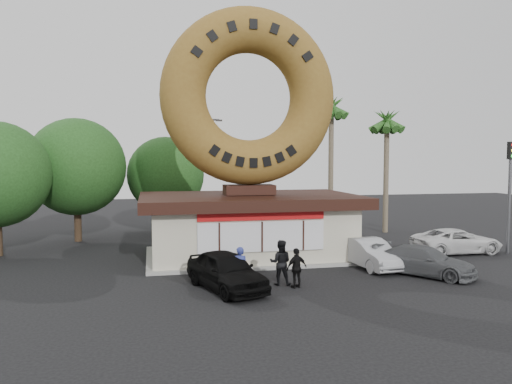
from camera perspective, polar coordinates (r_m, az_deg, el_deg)
The scene contains 16 objects.
ground at distance 20.79m, azimuth 2.48°, elevation -10.60°, with size 90.00×90.00×0.00m, color black.
donut_shop at distance 26.19m, azimuth -0.79°, elevation -3.62°, with size 11.20×7.20×3.80m.
giant_donut at distance 26.16m, azimuth -0.81°, elevation 10.82°, with size 9.09×9.09×2.32m, color brown.
tree_west at distance 32.79m, azimuth -19.83°, elevation 2.72°, with size 6.00×6.00×7.65m.
tree_mid at distance 34.52m, azimuth -10.26°, elevation 1.91°, with size 5.20×5.20×6.63m.
palm_near at distance 35.89m, azimuth 8.62°, elevation 9.03°, with size 2.60×2.60×9.75m.
palm_far at distance 35.85m, azimuth 14.74°, elevation 7.46°, with size 2.60×2.60×8.75m.
street_lamp at distance 35.63m, azimuth -6.87°, elevation 2.75°, with size 2.11×0.20×8.00m.
traffic_signal at distance 30.25m, azimuth 27.03°, elevation 0.96°, with size 0.30×0.38×6.07m.
person_left at distance 19.82m, azimuth -1.84°, elevation -8.74°, with size 0.64×0.42×1.74m, color navy.
person_center at distance 20.65m, azimuth 2.82°, elevation -8.05°, with size 0.90×0.70×1.86m, color black.
person_right at distance 20.27m, azimuth 4.67°, elevation -8.65°, with size 0.94×0.39×1.61m, color black.
car_black at distance 19.95m, azimuth -3.42°, elevation -8.97°, with size 1.81×4.49×1.53m, color black.
car_silver at distance 24.43m, azimuth 12.87°, elevation -6.86°, with size 1.44×4.14×1.36m, color #A4A6AA.
car_grey at distance 23.54m, azimuth 18.73°, elevation -7.48°, with size 1.79×4.40×1.28m, color #57595C.
car_white at distance 29.47m, azimuth 21.98°, elevation -5.22°, with size 2.22×4.81×1.34m, color silver.
Camera 1 is at (-5.04, -19.48, 5.24)m, focal length 35.00 mm.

